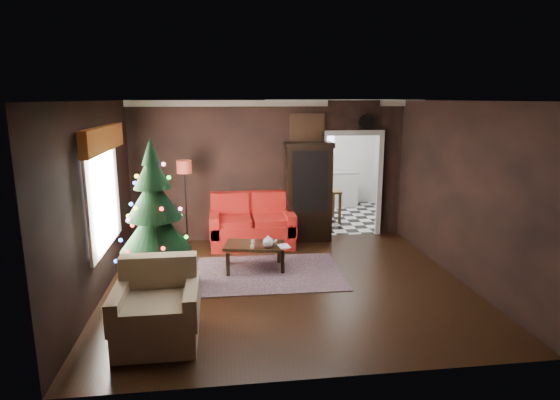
{
  "coord_description": "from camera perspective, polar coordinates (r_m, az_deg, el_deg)",
  "views": [
    {
      "loc": [
        -0.99,
        -6.69,
        2.83
      ],
      "look_at": [
        0.0,
        0.9,
        1.15
      ],
      "focal_mm": 29.72,
      "sensor_mm": 36.0,
      "label": 1
    }
  ],
  "objects": [
    {
      "name": "wall_front",
      "position": [
        4.54,
        5.58,
        -6.08
      ],
      "size": [
        5.5,
        0.0,
        5.5
      ],
      "primitive_type": "plane",
      "rotation": [
        -1.57,
        0.0,
        0.0
      ],
      "color": "black",
      "rests_on": "ground"
    },
    {
      "name": "teapot",
      "position": [
        7.57,
        -1.48,
        -5.2
      ],
      "size": [
        0.26,
        0.26,
        0.19
      ],
      "primitive_type": null,
      "rotation": [
        0.0,
        0.0,
        0.32
      ],
      "color": "silver",
      "rests_on": "coffee_table"
    },
    {
      "name": "floor",
      "position": [
        7.33,
        0.92,
        -10.33
      ],
      "size": [
        5.5,
        5.5,
        0.0
      ],
      "primitive_type": "plane",
      "color": "black",
      "rests_on": "ground"
    },
    {
      "name": "painting",
      "position": [
        9.33,
        3.38,
        8.8
      ],
      "size": [
        0.62,
        0.05,
        0.52
      ],
      "primitive_type": "cube",
      "color": "#BB774F",
      "rests_on": "wall_back"
    },
    {
      "name": "book",
      "position": [
        7.57,
        -0.14,
        -4.99
      ],
      "size": [
        0.18,
        0.05,
        0.24
      ],
      "primitive_type": "imported",
      "rotation": [
        0.0,
        0.0,
        0.17
      ],
      "color": "#867557",
      "rests_on": "coffee_table"
    },
    {
      "name": "cup_b",
      "position": [
        7.59,
        -3.42,
        -5.72
      ],
      "size": [
        0.08,
        0.08,
        0.05
      ],
      "primitive_type": "cylinder",
      "rotation": [
        0.0,
        0.0,
        -0.38
      ],
      "color": "beige",
      "rests_on": "coffee_table"
    },
    {
      "name": "christmas_tree",
      "position": [
        6.97,
        -15.14,
        -2.87
      ],
      "size": [
        1.55,
        1.55,
        2.35
      ],
      "primitive_type": null,
      "rotation": [
        0.0,
        0.0,
        0.32
      ],
      "color": "black",
      "rests_on": "ground"
    },
    {
      "name": "valance",
      "position": [
        7.11,
        -20.92,
        7.05
      ],
      "size": [
        0.12,
        2.1,
        0.35
      ],
      "primitive_type": "cube",
      "color": "brown",
      "rests_on": "wall_left"
    },
    {
      "name": "wall_back",
      "position": [
        9.35,
        -1.27,
        3.59
      ],
      "size": [
        5.5,
        0.0,
        5.5
      ],
      "primitive_type": "plane",
      "rotation": [
        1.57,
        0.0,
        0.0
      ],
      "color": "black",
      "rests_on": "ground"
    },
    {
      "name": "wall_clock",
      "position": [
        9.61,
        10.54,
        9.5
      ],
      "size": [
        0.32,
        0.32,
        0.06
      ],
      "primitive_type": "cylinder",
      "color": "white",
      "rests_on": "wall_back"
    },
    {
      "name": "coffee_table",
      "position": [
        7.86,
        -3.18,
        -6.95
      ],
      "size": [
        1.07,
        0.76,
        0.44
      ],
      "primitive_type": null,
      "rotation": [
        0.0,
        0.0,
        -0.2
      ],
      "color": "black",
      "rests_on": "rug"
    },
    {
      "name": "cup_a",
      "position": [
        7.84,
        -3.33,
        -5.11
      ],
      "size": [
        0.08,
        0.08,
        0.06
      ],
      "primitive_type": "cylinder",
      "rotation": [
        0.0,
        0.0,
        0.34
      ],
      "color": "silver",
      "rests_on": "coffee_table"
    },
    {
      "name": "wall_right",
      "position": [
        7.8,
        21.39,
        0.95
      ],
      "size": [
        0.0,
        5.5,
        5.5
      ],
      "primitive_type": "plane",
      "rotation": [
        1.57,
        0.0,
        -1.57
      ],
      "color": "black",
      "rests_on": "ground"
    },
    {
      "name": "loveseat",
      "position": [
        9.07,
        -3.45,
        -2.53
      ],
      "size": [
        1.7,
        0.9,
        1.0
      ],
      "primitive_type": null,
      "color": "#950708",
      "rests_on": "ground"
    },
    {
      "name": "kitchen_table",
      "position": [
        10.94,
        5.39,
        -0.64
      ],
      "size": [
        0.7,
        0.7,
        0.75
      ],
      "primitive_type": null,
      "color": "brown",
      "rests_on": "ground"
    },
    {
      "name": "floor_lamp",
      "position": [
        8.91,
        -11.51,
        -0.84
      ],
      "size": [
        0.36,
        0.36,
        1.76
      ],
      "primitive_type": null,
      "rotation": [
        0.0,
        0.0,
        0.23
      ],
      "color": "black",
      "rests_on": "ground"
    },
    {
      "name": "rug",
      "position": [
        7.76,
        -1.35,
        -8.96
      ],
      "size": [
        2.43,
        1.79,
        0.01
      ],
      "primitive_type": "cube",
      "rotation": [
        0.0,
        0.0,
        -0.02
      ],
      "color": "#2E2129",
      "rests_on": "ground"
    },
    {
      "name": "ceiling",
      "position": [
        6.76,
        1.01,
        12.12
      ],
      "size": [
        5.5,
        5.5,
        0.0
      ],
      "primitive_type": "plane",
      "rotation": [
        3.14,
        0.0,
        0.0
      ],
      "color": "white",
      "rests_on": "ground"
    },
    {
      "name": "doorway",
      "position": [
        9.74,
        8.74,
        1.71
      ],
      "size": [
        1.1,
        0.1,
        2.1
      ],
      "primitive_type": null,
      "color": "white",
      "rests_on": "ground"
    },
    {
      "name": "kitchen_counter",
      "position": [
        12.42,
        5.23,
        1.29
      ],
      "size": [
        1.8,
        0.6,
        0.9
      ],
      "primitive_type": "cube",
      "color": "silver",
      "rests_on": "ground"
    },
    {
      "name": "wall_left",
      "position": [
        7.07,
        -21.69,
        -0.19
      ],
      "size": [
        0.0,
        5.5,
        5.5
      ],
      "primitive_type": "plane",
      "rotation": [
        1.57,
        0.0,
        1.57
      ],
      "color": "black",
      "rests_on": "ground"
    },
    {
      "name": "kitchen_floor",
      "position": [
        11.38,
        6.49,
        -2.09
      ],
      "size": [
        3.0,
        3.0,
        0.0
      ],
      "primitive_type": "plane",
      "color": "silver",
      "rests_on": "ground"
    },
    {
      "name": "curio_cabinet",
      "position": [
        9.32,
        3.49,
        0.72
      ],
      "size": [
        0.9,
        0.45,
        1.9
      ],
      "primitive_type": null,
      "color": "black",
      "rests_on": "ground"
    },
    {
      "name": "left_window",
      "position": [
        7.24,
        -21.03,
        0.54
      ],
      "size": [
        0.05,
        1.6,
        1.4
      ],
      "primitive_type": "cube",
      "color": "white",
      "rests_on": "wall_left"
    },
    {
      "name": "kitchen_window",
      "position": [
        12.49,
        5.09,
        7.15
      ],
      "size": [
        0.7,
        0.06,
        0.7
      ],
      "primitive_type": "cube",
      "color": "white",
      "rests_on": "ground"
    },
    {
      "name": "armchair",
      "position": [
        5.74,
        -14.95,
        -12.48
      ],
      "size": [
        0.98,
        0.98,
        1.0
      ],
      "primitive_type": null,
      "rotation": [
        0.0,
        0.0,
        0.0
      ],
      "color": "tan",
      "rests_on": "ground"
    }
  ]
}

